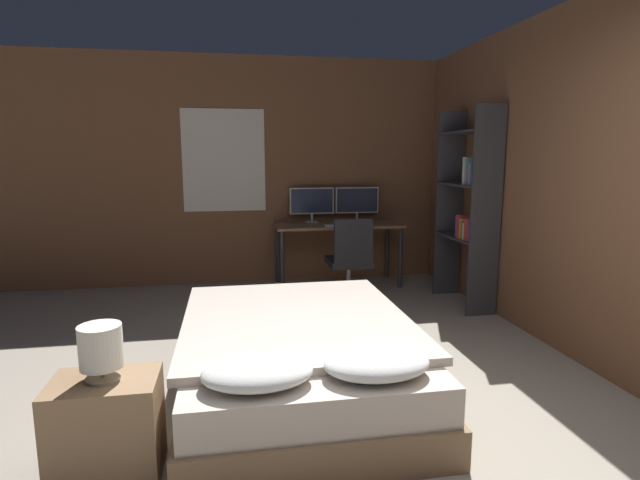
% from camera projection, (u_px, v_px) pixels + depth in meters
% --- Properties ---
extents(wall_back, '(12.00, 0.08, 2.70)m').
position_uv_depth(wall_back, '(286.00, 172.00, 6.08)').
color(wall_back, brown).
rests_on(wall_back, ground_plane).
extents(wall_side_right, '(0.06, 12.00, 2.70)m').
position_uv_depth(wall_side_right, '(578.00, 182.00, 3.75)').
color(wall_side_right, brown).
rests_on(wall_side_right, ground_plane).
extents(bed, '(1.47, 2.04, 0.56)m').
position_uv_depth(bed, '(299.00, 357.00, 3.25)').
color(bed, '#846647').
rests_on(bed, ground_plane).
extents(nightstand, '(0.50, 0.35, 0.50)m').
position_uv_depth(nightstand, '(107.00, 429.00, 2.39)').
color(nightstand, '#997551').
rests_on(nightstand, ground_plane).
extents(bedside_lamp, '(0.20, 0.20, 0.27)m').
position_uv_depth(bedside_lamp, '(101.00, 348.00, 2.32)').
color(bedside_lamp, gray).
rests_on(bedside_lamp, nightstand).
extents(desk, '(1.49, 0.61, 0.74)m').
position_uv_depth(desk, '(338.00, 231.00, 5.93)').
color(desk, '#846042').
rests_on(desk, ground_plane).
extents(monitor_left, '(0.54, 0.16, 0.42)m').
position_uv_depth(monitor_left, '(312.00, 202.00, 6.02)').
color(monitor_left, '#B7B7BC').
rests_on(monitor_left, desk).
extents(monitor_right, '(0.54, 0.16, 0.42)m').
position_uv_depth(monitor_right, '(357.00, 202.00, 6.12)').
color(monitor_right, '#B7B7BC').
rests_on(monitor_right, desk).
extents(keyboard, '(0.40, 0.13, 0.02)m').
position_uv_depth(keyboard, '(342.00, 225.00, 5.72)').
color(keyboard, '#B7B7BC').
rests_on(keyboard, desk).
extents(computer_mouse, '(0.07, 0.05, 0.04)m').
position_uv_depth(computer_mouse, '(366.00, 224.00, 5.77)').
color(computer_mouse, '#B7B7BC').
rests_on(computer_mouse, desk).
extents(office_chair, '(0.52, 0.52, 0.91)m').
position_uv_depth(office_chair, '(350.00, 269.00, 5.26)').
color(office_chair, black).
rests_on(office_chair, ground_plane).
extents(bookshelf, '(0.31, 0.83, 2.02)m').
position_uv_depth(bookshelf, '(471.00, 202.00, 5.01)').
color(bookshelf, '#333338').
rests_on(bookshelf, ground_plane).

